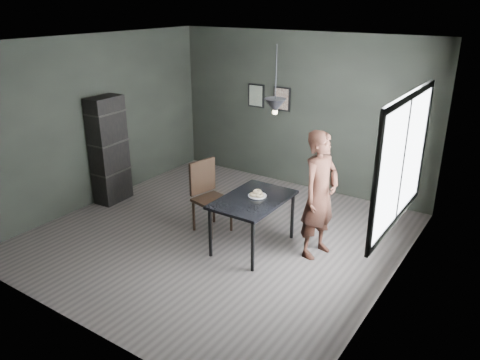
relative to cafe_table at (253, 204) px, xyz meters
The scene contains 13 objects.
ground 0.90m from the cafe_table, behind, with size 5.00×5.00×0.00m, color #35302E.
back_wall 2.67m from the cafe_table, 103.50° to the left, with size 5.00×0.10×2.80m, color black.
ceiling 2.21m from the cafe_table, behind, with size 5.00×5.00×0.02m.
window_assembly 2.10m from the cafe_table, ahead, with size 0.04×1.96×1.56m.
cafe_table is the anchor object (origin of this frame).
white_plate 0.12m from the cafe_table, 79.53° to the left, with size 0.23×0.23×0.01m, color white.
donut_pile 0.15m from the cafe_table, 79.53° to the left, with size 0.21×0.20×0.09m.
woman 0.92m from the cafe_table, 22.13° to the left, with size 0.64×0.42×1.76m, color black.
wood_chair 0.87m from the cafe_table, behind, with size 0.56×0.56×1.08m.
shelf_unit 2.93m from the cafe_table, behind, with size 0.34×0.61×1.82m, color black.
pendant_lamp 1.41m from the cafe_table, 21.80° to the left, with size 0.28×0.28×0.86m.
framed_print_left 3.03m from the cafe_table, 121.30° to the left, with size 0.34×0.04×0.44m.
framed_print_right 2.80m from the cafe_table, 111.06° to the left, with size 0.34×0.04×0.44m.
Camera 1 is at (3.72, -4.99, 3.32)m, focal length 35.00 mm.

